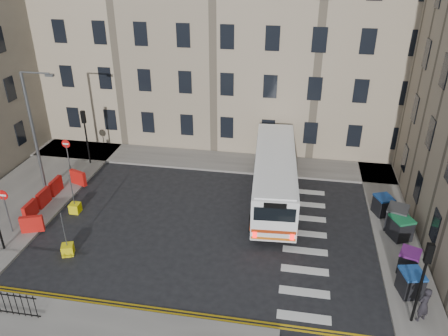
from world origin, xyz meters
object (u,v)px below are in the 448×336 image
(wheelie_bin_a, at_px, (411,283))
(bus, at_px, (275,174))
(wheelie_bin_c, at_px, (400,228))
(wheelie_bin_e, at_px, (383,205))
(streetlamp, at_px, (34,133))
(wheelie_bin_b, at_px, (409,261))
(wheelie_bin_d, at_px, (396,218))
(bollard_yellow, at_px, (75,208))
(bollard_chevron, at_px, (68,250))
(pedestrian, at_px, (424,304))

(wheelie_bin_a, bearing_deg, bus, 117.97)
(wheelie_bin_c, relative_size, wheelie_bin_e, 1.10)
(wheelie_bin_a, bearing_deg, wheelie_bin_e, 79.03)
(streetlamp, bearing_deg, bus, 8.05)
(streetlamp, relative_size, wheelie_bin_e, 6.04)
(wheelie_bin_b, relative_size, wheelie_bin_c, 0.89)
(streetlamp, relative_size, bus, 0.73)
(bus, xyz_separation_m, wheelie_bin_d, (7.16, -2.46, -0.87))
(wheelie_bin_c, bearing_deg, wheelie_bin_e, 80.31)
(wheelie_bin_d, xyz_separation_m, bollard_yellow, (-19.04, -1.43, -0.55))
(streetlamp, relative_size, bollard_chevron, 13.57)
(wheelie_bin_e, relative_size, pedestrian, 0.77)
(wheelie_bin_c, xyz_separation_m, pedestrian, (-0.14, -6.12, 0.23))
(wheelie_bin_c, xyz_separation_m, wheelie_bin_e, (-0.60, 2.36, -0.05))
(wheelie_bin_d, height_order, wheelie_bin_e, wheelie_bin_d)
(wheelie_bin_d, height_order, bollard_chevron, wheelie_bin_d)
(wheelie_bin_a, distance_m, wheelie_bin_b, 1.66)
(wheelie_bin_e, distance_m, bollard_chevron, 18.26)
(pedestrian, bearing_deg, streetlamp, -52.91)
(wheelie_bin_d, distance_m, wheelie_bin_e, 1.55)
(wheelie_bin_c, bearing_deg, pedestrian, -115.38)
(bollard_chevron, bearing_deg, wheelie_bin_a, -0.23)
(pedestrian, height_order, bollard_chevron, pedestrian)
(wheelie_bin_c, height_order, bollard_yellow, wheelie_bin_c)
(wheelie_bin_b, xyz_separation_m, wheelie_bin_d, (0.02, 3.76, 0.11))
(wheelie_bin_c, bearing_deg, wheelie_bin_b, -115.84)
(bus, relative_size, wheelie_bin_e, 8.29)
(bollard_yellow, xyz_separation_m, bollard_chevron, (1.56, -3.90, 0.00))
(pedestrian, relative_size, bollard_yellow, 2.93)
(wheelie_bin_d, bearing_deg, wheelie_bin_c, -66.42)
(wheelie_bin_d, distance_m, bollard_yellow, 19.10)
(wheelie_bin_a, xyz_separation_m, wheelie_bin_d, (0.25, 5.40, 0.08))
(wheelie_bin_e, bearing_deg, wheelie_bin_c, -97.56)
(wheelie_bin_a, relative_size, wheelie_bin_e, 0.97)
(wheelie_bin_a, xyz_separation_m, bollard_chevron, (-17.23, 0.07, -0.47))
(streetlamp, distance_m, wheelie_bin_a, 22.82)
(wheelie_bin_b, height_order, wheelie_bin_d, wheelie_bin_d)
(streetlamp, bearing_deg, pedestrian, -18.59)
(wheelie_bin_a, relative_size, pedestrian, 0.75)
(wheelie_bin_b, relative_size, wheelie_bin_e, 0.98)
(wheelie_bin_c, bearing_deg, bollard_chevron, 170.11)
(wheelie_bin_d, bearing_deg, wheelie_bin_e, 129.07)
(wheelie_bin_a, height_order, wheelie_bin_b, wheelie_bin_a)
(wheelie_bin_b, xyz_separation_m, bollard_chevron, (-17.47, -1.58, -0.44))
(wheelie_bin_e, xyz_separation_m, pedestrian, (0.46, -8.48, 0.28))
(streetlamp, xyz_separation_m, bollard_yellow, (3.00, -1.79, -4.04))
(wheelie_bin_a, height_order, pedestrian, pedestrian)
(wheelie_bin_a, bearing_deg, wheelie_bin_d, 74.04)
(bus, bearing_deg, bollard_chevron, -146.82)
(wheelie_bin_d, bearing_deg, wheelie_bin_a, -73.63)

